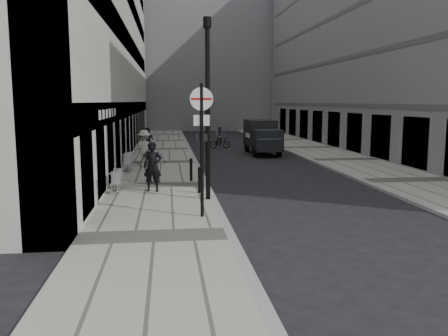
% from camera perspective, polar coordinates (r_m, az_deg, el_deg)
% --- Properties ---
extents(ground, '(120.00, 120.00, 0.00)m').
position_cam_1_polar(ground, '(10.19, 2.80, -12.60)').
color(ground, black).
rests_on(ground, ground).
extents(sidewalk, '(4.00, 60.00, 0.12)m').
position_cam_1_polar(sidewalk, '(27.62, -7.60, 0.62)').
color(sidewalk, gray).
rests_on(sidewalk, ground).
extents(far_sidewalk, '(4.00, 60.00, 0.12)m').
position_cam_1_polar(far_sidewalk, '(29.59, 14.22, 0.93)').
color(far_sidewalk, gray).
rests_on(far_sidewalk, ground).
extents(building_left, '(4.00, 45.00, 18.00)m').
position_cam_1_polar(building_left, '(34.60, -14.69, 16.77)').
color(building_left, silver).
rests_on(building_left, ground).
extents(building_right, '(6.00, 45.00, 20.00)m').
position_cam_1_polar(building_right, '(37.87, 18.48, 17.37)').
color(building_right, slate).
rests_on(building_right, ground).
extents(building_far, '(24.00, 16.00, 22.00)m').
position_cam_1_polar(building_far, '(65.89, -4.24, 14.46)').
color(building_far, slate).
rests_on(building_far, ground).
extents(walking_man, '(0.78, 0.59, 1.93)m').
position_cam_1_polar(walking_man, '(18.50, -8.59, 0.16)').
color(walking_man, black).
rests_on(walking_man, sidewalk).
extents(sign_post, '(0.69, 0.12, 3.99)m').
position_cam_1_polar(sign_post, '(14.09, -2.70, 4.30)').
color(sign_post, black).
rests_on(sign_post, sidewalk).
extents(lamppost, '(0.28, 0.28, 6.31)m').
position_cam_1_polar(lamppost, '(16.64, -1.99, 8.16)').
color(lamppost, black).
rests_on(lamppost, sidewalk).
extents(bollard_near, '(0.12, 0.12, 0.93)m').
position_cam_1_polar(bollard_near, '(18.07, -2.96, -1.54)').
color(bollard_near, black).
rests_on(bollard_near, sidewalk).
extents(bollard_far, '(0.12, 0.12, 0.93)m').
position_cam_1_polar(bollard_far, '(20.82, -3.98, -0.28)').
color(bollard_far, black).
rests_on(bollard_far, sidewalk).
extents(panel_van, '(1.87, 4.94, 2.32)m').
position_cam_1_polar(panel_van, '(32.61, 4.57, 3.98)').
color(panel_van, black).
rests_on(panel_van, ground).
extents(cyclist, '(1.62, 0.66, 1.71)m').
position_cam_1_polar(cyclist, '(36.49, -0.49, 3.43)').
color(cyclist, black).
rests_on(cyclist, ground).
extents(pedestrian_a, '(1.19, 0.83, 1.88)m').
position_cam_1_polar(pedestrian_a, '(20.07, -8.52, 0.70)').
color(pedestrian_a, slate).
rests_on(pedestrian_a, sidewalk).
extents(pedestrian_b, '(1.29, 0.76, 1.97)m').
position_cam_1_polar(pedestrian_b, '(25.43, -9.55, 2.31)').
color(pedestrian_b, '#BCB5AD').
rests_on(pedestrian_b, sidewalk).
extents(pedestrian_c, '(0.84, 0.56, 1.67)m').
position_cam_1_polar(pedestrian_c, '(33.59, -9.16, 3.43)').
color(pedestrian_c, black).
rests_on(pedestrian_c, sidewalk).
extents(cafe_table_near, '(0.65, 1.46, 0.83)m').
position_cam_1_polar(cafe_table_near, '(18.83, -12.74, -1.48)').
color(cafe_table_near, '#BCBCBF').
rests_on(cafe_table_near, sidewalk).
extents(cafe_table_mid, '(0.69, 1.55, 0.88)m').
position_cam_1_polar(cafe_table_mid, '(26.91, -9.34, 1.47)').
color(cafe_table_mid, '#A4A4A6').
rests_on(cafe_table_mid, sidewalk).
extents(cafe_table_far, '(0.69, 1.56, 0.89)m').
position_cam_1_polar(cafe_table_far, '(24.36, -11.47, 0.75)').
color(cafe_table_far, silver).
rests_on(cafe_table_far, sidewalk).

